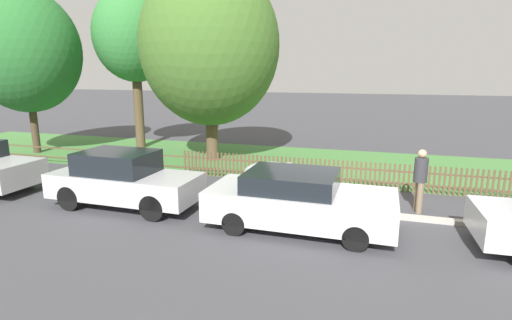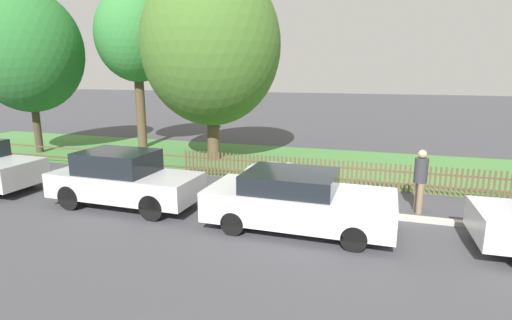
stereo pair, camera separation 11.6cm
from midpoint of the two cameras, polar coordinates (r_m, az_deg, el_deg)
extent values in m
plane|color=#424247|center=(10.86, 10.95, -7.53)|extent=(120.00, 120.00, 0.00)
cube|color=#B2ADA3|center=(10.94, 11.02, -7.06)|extent=(42.10, 0.20, 0.12)
cube|color=#477F3D|center=(16.39, 13.20, -0.77)|extent=(42.10, 6.28, 0.01)
cube|color=brown|center=(13.31, 12.27, -2.72)|extent=(42.10, 0.03, 0.05)
cube|color=brown|center=(13.22, 12.35, -1.10)|extent=(42.10, 0.03, 0.05)
cube|color=brown|center=(14.82, -10.34, -0.31)|extent=(0.06, 0.03, 0.88)
cube|color=brown|center=(14.75, -9.84, -0.35)|extent=(0.06, 0.03, 0.88)
cube|color=brown|center=(14.69, -9.33, -0.39)|extent=(0.06, 0.03, 0.88)
cube|color=brown|center=(14.63, -8.82, -0.43)|extent=(0.06, 0.03, 0.88)
cube|color=brown|center=(14.56, -8.31, -0.46)|extent=(0.06, 0.03, 0.88)
cube|color=brown|center=(14.50, -7.79, -0.50)|extent=(0.06, 0.03, 0.88)
cube|color=brown|center=(14.44, -7.27, -0.54)|extent=(0.06, 0.03, 0.88)
cube|color=brown|center=(14.39, -6.74, -0.58)|extent=(0.06, 0.03, 0.88)
cube|color=brown|center=(14.33, -6.21, -0.62)|extent=(0.06, 0.03, 0.88)
cube|color=brown|center=(14.27, -5.67, -0.66)|extent=(0.06, 0.03, 0.88)
cube|color=brown|center=(14.22, -5.13, -0.70)|extent=(0.06, 0.03, 0.88)
cube|color=brown|center=(14.16, -4.59, -0.74)|extent=(0.06, 0.03, 0.88)
cube|color=brown|center=(14.11, -4.04, -0.78)|extent=(0.06, 0.03, 0.88)
cube|color=brown|center=(14.06, -3.49, -0.82)|extent=(0.06, 0.03, 0.88)
cube|color=brown|center=(14.01, -2.94, -0.86)|extent=(0.06, 0.03, 0.88)
cube|color=brown|center=(13.97, -2.38, -0.90)|extent=(0.06, 0.03, 0.88)
cube|color=brown|center=(13.92, -1.81, -0.94)|extent=(0.06, 0.03, 0.88)
cube|color=brown|center=(13.87, -1.25, -0.99)|extent=(0.06, 0.03, 0.88)
cube|color=brown|center=(13.83, -0.67, -1.03)|extent=(0.06, 0.03, 0.88)
cube|color=brown|center=(13.79, -0.10, -1.07)|extent=(0.06, 0.03, 0.88)
cube|color=brown|center=(13.75, 0.48, -1.11)|extent=(0.06, 0.03, 0.88)
cube|color=brown|center=(13.71, 1.06, -1.15)|extent=(0.06, 0.03, 0.88)
cube|color=brown|center=(13.67, 1.64, -1.20)|extent=(0.06, 0.03, 0.88)
cube|color=brown|center=(13.63, 2.23, -1.24)|extent=(0.06, 0.03, 0.88)
cube|color=brown|center=(13.60, 2.82, -1.28)|extent=(0.06, 0.03, 0.88)
cube|color=brown|center=(13.56, 3.42, -1.32)|extent=(0.06, 0.03, 0.88)
cube|color=brown|center=(13.53, 4.01, -1.36)|extent=(0.06, 0.03, 0.88)
cube|color=brown|center=(13.50, 4.61, -1.41)|extent=(0.06, 0.03, 0.88)
cube|color=brown|center=(13.47, 5.22, -1.45)|extent=(0.06, 0.03, 0.88)
cube|color=brown|center=(13.44, 5.82, -1.49)|extent=(0.06, 0.03, 0.88)
cube|color=brown|center=(13.42, 6.43, -1.54)|extent=(0.06, 0.03, 0.88)
cube|color=brown|center=(13.39, 7.04, -1.58)|extent=(0.06, 0.03, 0.88)
cube|color=brown|center=(13.37, 7.65, -1.62)|extent=(0.06, 0.03, 0.88)
cube|color=brown|center=(13.35, 8.27, -1.66)|extent=(0.06, 0.03, 0.88)
cube|color=brown|center=(13.33, 8.88, -1.71)|extent=(0.06, 0.03, 0.88)
cube|color=brown|center=(13.31, 9.50, -1.75)|extent=(0.06, 0.03, 0.88)
cube|color=brown|center=(13.29, 10.12, -1.79)|extent=(0.06, 0.03, 0.88)
cube|color=brown|center=(13.27, 10.74, -1.83)|extent=(0.06, 0.03, 0.88)
cube|color=brown|center=(13.26, 11.36, -1.87)|extent=(0.06, 0.03, 0.88)
cube|color=brown|center=(13.25, 11.99, -1.92)|extent=(0.06, 0.03, 0.88)
cube|color=brown|center=(13.24, 12.61, -1.96)|extent=(0.06, 0.03, 0.88)
cube|color=brown|center=(13.23, 13.24, -2.00)|extent=(0.06, 0.03, 0.88)
cube|color=brown|center=(13.22, 13.87, -2.04)|extent=(0.06, 0.03, 0.88)
cube|color=brown|center=(13.21, 14.49, -2.08)|extent=(0.06, 0.03, 0.88)
cube|color=brown|center=(13.21, 15.12, -2.12)|extent=(0.06, 0.03, 0.88)
cube|color=brown|center=(13.21, 15.75, -2.16)|extent=(0.06, 0.03, 0.88)
cube|color=brown|center=(13.20, 16.38, -2.20)|extent=(0.06, 0.03, 0.88)
cube|color=brown|center=(13.21, 17.01, -2.24)|extent=(0.06, 0.03, 0.88)
cube|color=brown|center=(13.21, 17.64, -2.28)|extent=(0.06, 0.03, 0.88)
cube|color=brown|center=(13.21, 18.26, -2.32)|extent=(0.06, 0.03, 0.88)
cube|color=brown|center=(13.22, 18.89, -2.36)|extent=(0.06, 0.03, 0.88)
cube|color=brown|center=(13.22, 19.52, -2.40)|extent=(0.06, 0.03, 0.88)
cube|color=brown|center=(13.23, 20.15, -2.44)|extent=(0.06, 0.03, 0.88)
cube|color=brown|center=(13.24, 20.77, -2.48)|extent=(0.06, 0.03, 0.88)
cube|color=brown|center=(13.25, 21.40, -2.52)|extent=(0.06, 0.03, 0.88)
cube|color=brown|center=(13.26, 22.02, -2.56)|extent=(0.06, 0.03, 0.88)
cube|color=brown|center=(13.28, 22.65, -2.59)|extent=(0.06, 0.03, 0.88)
cube|color=brown|center=(13.30, 23.27, -2.63)|extent=(0.06, 0.03, 0.88)
cube|color=brown|center=(13.31, 23.89, -2.67)|extent=(0.06, 0.03, 0.88)
cube|color=brown|center=(13.33, 24.51, -2.70)|extent=(0.06, 0.03, 0.88)
cube|color=brown|center=(13.35, 25.12, -2.74)|extent=(0.06, 0.03, 0.88)
cube|color=brown|center=(13.38, 25.74, -2.77)|extent=(0.06, 0.03, 0.88)
cube|color=brown|center=(13.40, 26.35, -2.81)|extent=(0.06, 0.03, 0.88)
cube|color=brown|center=(13.42, 26.96, -2.84)|extent=(0.06, 0.03, 0.88)
cube|color=brown|center=(13.45, 27.57, -2.88)|extent=(0.06, 0.03, 0.88)
cube|color=brown|center=(13.48, 28.17, -2.91)|extent=(0.06, 0.03, 0.88)
cube|color=brown|center=(13.51, 28.77, -2.94)|extent=(0.06, 0.03, 0.88)
cube|color=brown|center=(13.54, 29.37, -2.97)|extent=(0.06, 0.03, 0.88)
cube|color=brown|center=(13.57, 29.97, -3.01)|extent=(0.06, 0.03, 0.88)
cube|color=brown|center=(13.61, 30.57, -3.04)|extent=(0.06, 0.03, 0.88)
cube|color=brown|center=(13.64, 31.16, -3.07)|extent=(0.06, 0.03, 0.88)
cube|color=brown|center=(13.68, 31.75, -3.10)|extent=(0.06, 0.03, 0.88)
cube|color=brown|center=(13.72, 32.33, -3.13)|extent=(0.06, 0.03, 0.88)
cylinder|color=black|center=(15.01, -30.16, -2.13)|extent=(0.65, 0.14, 0.65)
cube|color=#BCBCC1|center=(11.61, -18.42, -3.41)|extent=(4.17, 1.68, 0.67)
cube|color=black|center=(11.58, -19.46, -0.28)|extent=(2.01, 1.49, 0.60)
cylinder|color=black|center=(11.61, -11.01, -4.45)|extent=(0.68, 0.15, 0.68)
cylinder|color=black|center=(10.40, -14.96, -6.67)|extent=(0.68, 0.15, 0.68)
cylinder|color=black|center=(13.02, -21.00, -3.21)|extent=(0.68, 0.15, 0.68)
cylinder|color=black|center=(11.95, -25.43, -4.97)|extent=(0.68, 0.15, 0.68)
cube|color=silver|center=(9.57, 5.99, -6.36)|extent=(4.40, 1.93, 0.71)
cube|color=black|center=(9.45, 4.76, -2.95)|extent=(2.12, 1.71, 0.43)
cylinder|color=black|center=(10.34, 14.40, -7.11)|extent=(0.56, 0.15, 0.56)
cylinder|color=black|center=(8.72, 13.65, -10.83)|extent=(0.56, 0.15, 0.56)
cylinder|color=black|center=(10.80, -0.20, -5.84)|extent=(0.56, 0.15, 0.56)
cylinder|color=black|center=(9.26, -3.55, -9.06)|extent=(0.56, 0.15, 0.56)
cylinder|color=black|center=(10.66, 31.92, -7.76)|extent=(0.67, 0.16, 0.67)
cylinder|color=black|center=(11.78, 5.45, -4.17)|extent=(0.62, 0.12, 0.62)
cylinder|color=black|center=(12.17, -1.03, -3.56)|extent=(0.62, 0.12, 0.62)
ellipsoid|color=#9EA0A8|center=(11.86, 2.17, -2.23)|extent=(1.88, 0.70, 0.84)
ellipsoid|color=#9EA0A8|center=(11.69, 4.24, -1.34)|extent=(0.46, 0.81, 0.39)
cylinder|color=#473828|center=(20.91, -29.31, 5.06)|extent=(0.33, 0.33, 3.08)
ellipsoid|color=#286B2D|center=(20.82, -30.22, 13.30)|extent=(4.66, 4.66, 5.36)
cylinder|color=brown|center=(20.35, -16.60, 7.50)|extent=(0.44, 0.44, 4.16)
ellipsoid|color=#337A38|center=(20.35, -17.19, 16.71)|extent=(3.77, 3.77, 4.34)
cylinder|color=brown|center=(16.86, -6.53, 4.91)|extent=(0.50, 0.50, 2.94)
ellipsoid|color=#426B28|center=(16.74, -6.81, 15.97)|extent=(5.60, 5.60, 6.44)
cylinder|color=#7F6B51|center=(11.63, 21.79, -4.72)|extent=(0.15, 0.15, 0.82)
cylinder|color=#7F6B51|center=(11.41, 22.06, -5.08)|extent=(0.15, 0.15, 0.82)
cylinder|color=#333338|center=(11.33, 22.23, -1.33)|extent=(0.39, 0.39, 0.65)
sphere|color=tan|center=(11.24, 22.41, 0.84)|extent=(0.22, 0.22, 0.22)
camera|label=1|loc=(0.06, -90.28, -0.06)|focal=28.00mm
camera|label=2|loc=(0.06, 89.72, 0.06)|focal=28.00mm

